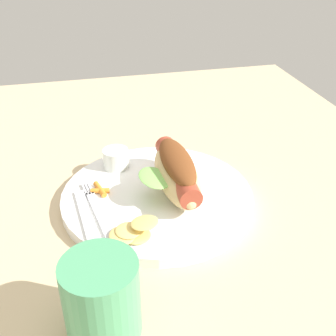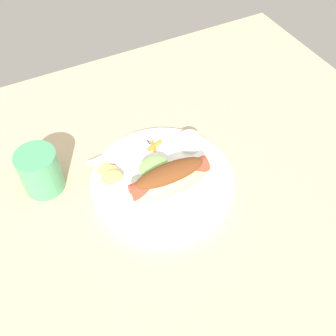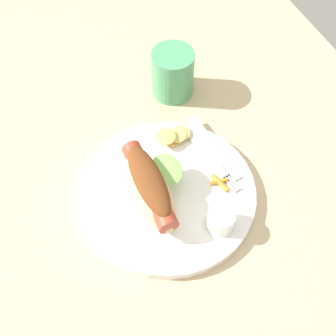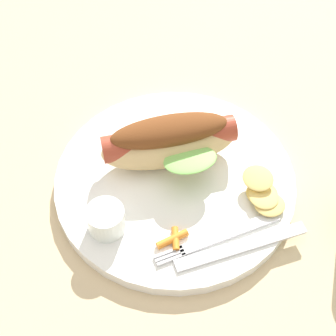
# 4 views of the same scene
# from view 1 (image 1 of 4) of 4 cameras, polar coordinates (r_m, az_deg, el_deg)

# --- Properties ---
(ground_plane) EXTENTS (1.20, 0.90, 0.02)m
(ground_plane) POSITION_cam_1_polar(r_m,az_deg,el_deg) (0.61, -0.12, -7.27)
(ground_plane) COLOR tan
(plate) EXTENTS (0.28, 0.28, 0.02)m
(plate) POSITION_cam_1_polar(r_m,az_deg,el_deg) (0.63, -1.45, -3.92)
(plate) COLOR white
(plate) RESTS_ON ground_plane
(hot_dog) EXTENTS (0.16, 0.09, 0.06)m
(hot_dog) POSITION_cam_1_polar(r_m,az_deg,el_deg) (0.61, 1.14, -0.46)
(hot_dog) COLOR #DBB77A
(hot_dog) RESTS_ON plate
(sauce_ramekin) EXTENTS (0.04, 0.04, 0.03)m
(sauce_ramekin) POSITION_cam_1_polar(r_m,az_deg,el_deg) (0.68, -7.02, 1.27)
(sauce_ramekin) COLOR white
(sauce_ramekin) RESTS_ON plate
(fork) EXTENTS (0.15, 0.04, 0.00)m
(fork) POSITION_cam_1_polar(r_m,az_deg,el_deg) (0.59, -9.35, -5.94)
(fork) COLOR silver
(fork) RESTS_ON plate
(knife) EXTENTS (0.15, 0.03, 0.00)m
(knife) POSITION_cam_1_polar(r_m,az_deg,el_deg) (0.57, -10.77, -7.06)
(knife) COLOR silver
(knife) RESTS_ON plate
(chips_pile) EXTENTS (0.05, 0.07, 0.02)m
(chips_pile) POSITION_cam_1_polar(r_m,az_deg,el_deg) (0.54, -4.69, -8.43)
(chips_pile) COLOR #E2C168
(chips_pile) RESTS_ON plate
(carrot_garnish) EXTENTS (0.04, 0.03, 0.01)m
(carrot_garnish) POSITION_cam_1_polar(r_m,az_deg,el_deg) (0.63, -9.11, -2.91)
(carrot_garnish) COLOR orange
(carrot_garnish) RESTS_ON plate
(drinking_cup) EXTENTS (0.08, 0.08, 0.09)m
(drinking_cup) POSITION_cam_1_polar(r_m,az_deg,el_deg) (0.44, -8.89, -16.95)
(drinking_cup) COLOR #4C9E6B
(drinking_cup) RESTS_ON ground_plane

